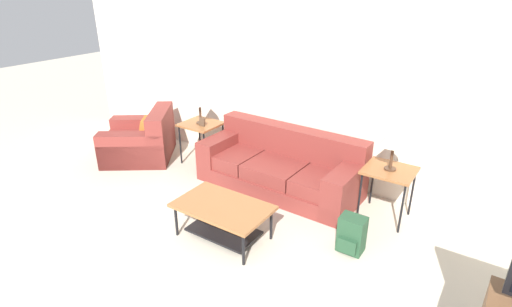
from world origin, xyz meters
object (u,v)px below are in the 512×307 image
Objects in this scene: armchair at (141,141)px; table_lamp_right at (395,137)px; side_table_right at (389,174)px; side_table_left at (201,127)px; table_lamp_left at (199,98)px; coffee_table at (223,214)px; backpack at (352,235)px; couch at (281,168)px.

armchair is 2.74× the size of table_lamp_right.
side_table_left is at bearing 180.00° from side_table_right.
side_table_right is 1.25× the size of table_lamp_left.
armchair is at bearing -157.04° from side_table_left.
side_table_left is 2.94m from side_table_right.
armchair is 2.20× the size of side_table_left.
table_lamp_right reaches higher than coffee_table.
coffee_table is 2.01× the size of table_lamp_left.
backpack is (2.85, -0.86, -0.39)m from side_table_left.
table_lamp_right is (0.00, 0.00, 0.47)m from side_table_right.
side_table_right is 1.58× the size of backpack.
couch is at bearing 8.73° from armchair.
table_lamp_left is (0.00, 0.00, 0.47)m from side_table_left.
couch is at bearing -1.27° from side_table_left.
couch is at bearing -178.73° from side_table_right.
coffee_table is (2.50, -1.03, 0.03)m from armchair.
armchair is 3.46× the size of backpack.
coffee_table is at bearing -22.35° from armchair.
table_lamp_left is at bearing 178.73° from couch.
couch is at bearing -178.73° from table_lamp_right.
table_lamp_right is (1.39, 1.43, 0.75)m from coffee_table.
backpack is at bearing 23.59° from coffee_table.
side_table_right is 0.95m from backpack.
armchair is (-2.43, -0.37, -0.01)m from couch.
couch is 1.58× the size of armchair.
side_table_left is at bearing 178.73° from couch.
backpack is at bearing -16.89° from side_table_left.
armchair is at bearing -174.06° from table_lamp_right.
coffee_table is at bearing -87.00° from couch.
side_table_left is at bearing -180.00° from table_lamp_right.
backpack is at bearing -96.08° from side_table_right.
coffee_table is 1.43m from backpack.
armchair is 3.83m from backpack.
coffee_table is at bearing -156.41° from backpack.
table_lamp_right is at bearing 0.00° from side_table_left.
table_lamp_right reaches higher than backpack.
side_table_left reaches higher than coffee_table.
coffee_table is 2.13m from side_table_left.
couch is 1.50m from side_table_left.
armchair is 3.99m from table_lamp_right.
table_lamp_right is at bearing 0.00° from table_lamp_left.
table_lamp_left and table_lamp_right have the same top height.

